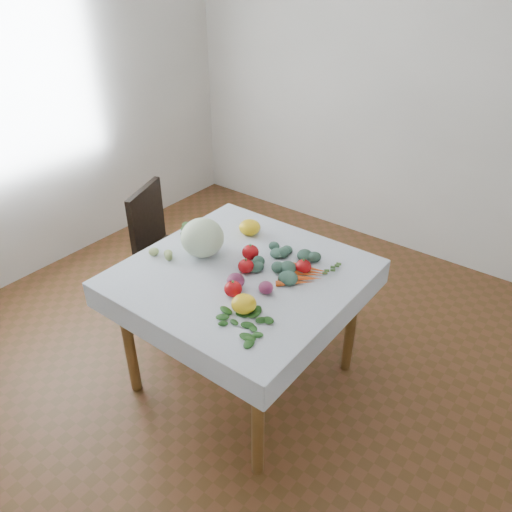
# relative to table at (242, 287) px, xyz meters

# --- Properties ---
(ground) EXTENTS (4.00, 4.00, 0.00)m
(ground) POSITION_rel_table_xyz_m (0.00, 0.00, -0.65)
(ground) COLOR brown
(back_wall) EXTENTS (4.00, 0.04, 2.70)m
(back_wall) POSITION_rel_table_xyz_m (0.00, 2.00, 0.70)
(back_wall) COLOR white
(back_wall) RESTS_ON ground
(left_wall) EXTENTS (0.04, 4.00, 2.70)m
(left_wall) POSITION_rel_table_xyz_m (-2.00, 0.00, 0.70)
(left_wall) COLOR white
(left_wall) RESTS_ON ground
(table) EXTENTS (1.00, 1.00, 0.75)m
(table) POSITION_rel_table_xyz_m (0.00, 0.00, 0.00)
(table) COLOR brown
(table) RESTS_ON ground
(tablecloth) EXTENTS (1.12, 1.12, 0.01)m
(tablecloth) POSITION_rel_table_xyz_m (0.00, 0.00, 0.10)
(tablecloth) COLOR white
(tablecloth) RESTS_ON table
(chair) EXTENTS (0.51, 0.51, 0.88)m
(chair) POSITION_rel_table_xyz_m (-0.86, 0.24, -0.15)
(chair) COLOR black
(chair) RESTS_ON ground
(cabbage) EXTENTS (0.27, 0.27, 0.21)m
(cabbage) POSITION_rel_table_xyz_m (-0.27, 0.00, 0.21)
(cabbage) COLOR silver
(cabbage) RESTS_ON tablecloth
(tomato_a) EXTENTS (0.11, 0.11, 0.07)m
(tomato_a) POSITION_rel_table_xyz_m (0.02, 0.01, 0.14)
(tomato_a) COLOR #AF0B0F
(tomato_a) RESTS_ON tablecloth
(tomato_b) EXTENTS (0.09, 0.09, 0.07)m
(tomato_b) POSITION_rel_table_xyz_m (0.26, 0.18, 0.14)
(tomato_b) COLOR #AF0B0F
(tomato_b) RESTS_ON tablecloth
(tomato_c) EXTENTS (0.10, 0.10, 0.08)m
(tomato_c) POSITION_rel_table_xyz_m (0.10, -0.19, 0.14)
(tomato_c) COLOR #AF0B0F
(tomato_c) RESTS_ON tablecloth
(tomato_d) EXTENTS (0.10, 0.10, 0.08)m
(tomato_d) POSITION_rel_table_xyz_m (-0.04, 0.12, 0.14)
(tomato_d) COLOR #AF0B0F
(tomato_d) RESTS_ON tablecloth
(heirloom_back) EXTENTS (0.16, 0.16, 0.09)m
(heirloom_back) POSITION_rel_table_xyz_m (-0.21, 0.33, 0.15)
(heirloom_back) COLOR yellow
(heirloom_back) RESTS_ON tablecloth
(heirloom_front) EXTENTS (0.14, 0.14, 0.08)m
(heirloom_front) POSITION_rel_table_xyz_m (0.21, -0.25, 0.14)
(heirloom_front) COLOR yellow
(heirloom_front) RESTS_ON tablecloth
(onion_a) EXTENTS (0.11, 0.11, 0.08)m
(onion_a) POSITION_rel_table_xyz_m (0.06, -0.13, 0.14)
(onion_a) COLOR #5B1A38
(onion_a) RESTS_ON tablecloth
(onion_b) EXTENTS (0.10, 0.10, 0.06)m
(onion_b) POSITION_rel_table_xyz_m (0.21, -0.08, 0.13)
(onion_b) COLOR #5B1A38
(onion_b) RESTS_ON tablecloth
(tomatillo_cluster) EXTENTS (0.11, 0.11, 0.04)m
(tomatillo_cluster) POSITION_rel_table_xyz_m (-0.41, -0.17, 0.12)
(tomatillo_cluster) COLOR #A1B568
(tomatillo_cluster) RESTS_ON tablecloth
(carrot_bunch) EXTENTS (0.19, 0.27, 0.03)m
(carrot_bunch) POSITION_rel_table_xyz_m (0.29, 0.14, 0.12)
(carrot_bunch) COLOR #E35319
(carrot_bunch) RESTS_ON tablecloth
(kale_bunch) EXTENTS (0.36, 0.27, 0.05)m
(kale_bunch) POSITION_rel_table_xyz_m (0.17, 0.17, 0.12)
(kale_bunch) COLOR #375B4A
(kale_bunch) RESTS_ON tablecloth
(basil_bunch) EXTENTS (0.26, 0.22, 0.01)m
(basil_bunch) POSITION_rel_table_xyz_m (0.27, -0.31, 0.11)
(basil_bunch) COLOR #1C4F18
(basil_bunch) RESTS_ON tablecloth
(dill_bunch) EXTENTS (0.18, 0.18, 0.02)m
(dill_bunch) POSITION_rel_table_xyz_m (-0.47, 0.11, 0.11)
(dill_bunch) COLOR #477636
(dill_bunch) RESTS_ON tablecloth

